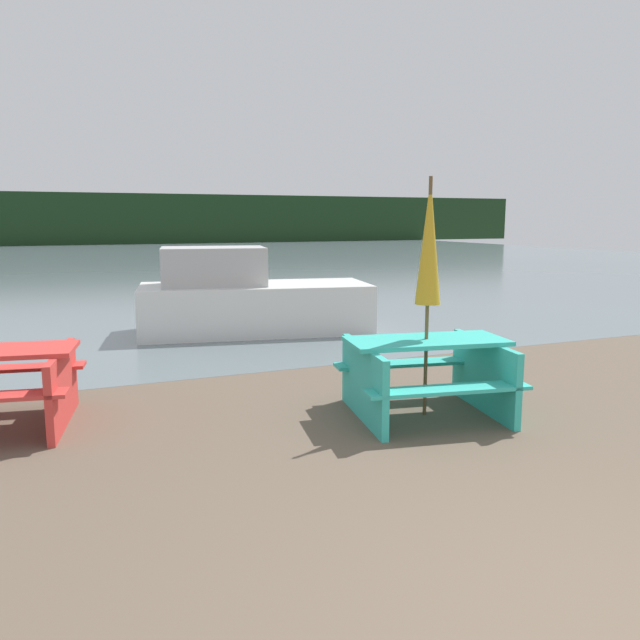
% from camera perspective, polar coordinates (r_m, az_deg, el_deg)
% --- Properties ---
extents(water, '(60.00, 50.00, 0.00)m').
position_cam_1_polar(water, '(32.76, -18.73, 5.27)').
color(water, slate).
rests_on(water, ground_plane).
extents(far_treeline, '(80.00, 1.60, 4.00)m').
position_cam_1_polar(far_treeline, '(52.66, -20.55, 8.67)').
color(far_treeline, '#193319').
rests_on(far_treeline, water).
extents(picnic_table_teal, '(1.81, 1.64, 0.79)m').
position_cam_1_polar(picnic_table_teal, '(6.43, 9.62, -4.56)').
color(picnic_table_teal, '#33B7A8').
rests_on(picnic_table_teal, ground_plane).
extents(umbrella_gold, '(0.25, 0.25, 2.39)m').
position_cam_1_polar(umbrella_gold, '(6.26, 9.94, 6.93)').
color(umbrella_gold, brown).
rests_on(umbrella_gold, ground_plane).
extents(boat, '(4.21, 2.35, 1.51)m').
position_cam_1_polar(boat, '(11.05, -6.63, 1.81)').
color(boat, silver).
rests_on(boat, water).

